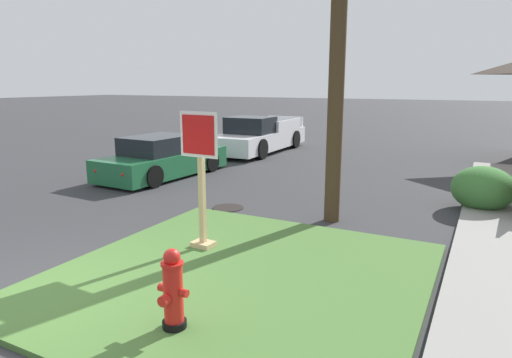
{
  "coord_description": "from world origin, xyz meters",
  "views": [
    {
      "loc": [
        5.08,
        -3.46,
        2.77
      ],
      "look_at": [
        1.28,
        3.82,
        1.01
      ],
      "focal_mm": 31.46,
      "sensor_mm": 36.0,
      "label": 1
    }
  ],
  "objects_px": {
    "manhole_cover": "(228,208)",
    "pickup_truck_white": "(258,137)",
    "stop_sign": "(201,183)",
    "parked_sedan_green": "(162,159)",
    "fire_hydrant": "(173,291)"
  },
  "relations": [
    {
      "from": "fire_hydrant",
      "to": "stop_sign",
      "type": "distance_m",
      "value": 2.63
    },
    {
      "from": "manhole_cover",
      "to": "pickup_truck_white",
      "type": "bearing_deg",
      "value": 112.7
    },
    {
      "from": "pickup_truck_white",
      "to": "fire_hydrant",
      "type": "bearing_deg",
      "value": -66.65
    },
    {
      "from": "stop_sign",
      "to": "manhole_cover",
      "type": "height_order",
      "value": "stop_sign"
    },
    {
      "from": "stop_sign",
      "to": "pickup_truck_white",
      "type": "bearing_deg",
      "value": 112.52
    },
    {
      "from": "stop_sign",
      "to": "manhole_cover",
      "type": "xyz_separation_m",
      "value": [
        -1.0,
        2.48,
        -1.17
      ]
    },
    {
      "from": "fire_hydrant",
      "to": "pickup_truck_white",
      "type": "relative_size",
      "value": 0.17
    },
    {
      "from": "stop_sign",
      "to": "fire_hydrant",
      "type": "bearing_deg",
      "value": -62.98
    },
    {
      "from": "stop_sign",
      "to": "pickup_truck_white",
      "type": "distance_m",
      "value": 11.27
    },
    {
      "from": "stop_sign",
      "to": "parked_sedan_green",
      "type": "height_order",
      "value": "stop_sign"
    },
    {
      "from": "fire_hydrant",
      "to": "stop_sign",
      "type": "xyz_separation_m",
      "value": [
        -1.16,
        2.27,
        0.66
      ]
    },
    {
      "from": "stop_sign",
      "to": "parked_sedan_green",
      "type": "xyz_separation_m",
      "value": [
        -4.57,
        4.6,
        -0.64
      ]
    },
    {
      "from": "fire_hydrant",
      "to": "parked_sedan_green",
      "type": "relative_size",
      "value": 0.21
    },
    {
      "from": "parked_sedan_green",
      "to": "manhole_cover",
      "type": "bearing_deg",
      "value": -30.66
    },
    {
      "from": "manhole_cover",
      "to": "pickup_truck_white",
      "type": "relative_size",
      "value": 0.12
    }
  ]
}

